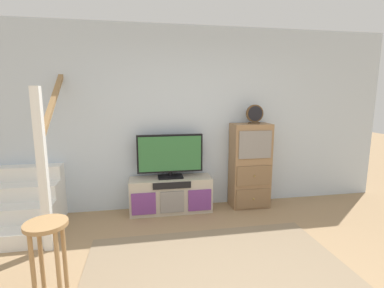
# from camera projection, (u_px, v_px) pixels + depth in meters

# --- Properties ---
(back_wall) EXTENTS (6.40, 0.12, 2.70)m
(back_wall) POSITION_uv_depth(u_px,v_px,m) (188.00, 119.00, 4.25)
(back_wall) COLOR silver
(back_wall) RESTS_ON ground_plane
(area_rug) EXTENTS (2.60, 1.80, 0.01)m
(area_rug) POSITION_uv_depth(u_px,v_px,m) (220.00, 275.00, 2.67)
(area_rug) COLOR #847056
(area_rug) RESTS_ON ground_plane
(media_console) EXTENTS (1.19, 0.38, 0.51)m
(media_console) POSITION_uv_depth(u_px,v_px,m) (171.00, 195.00, 4.12)
(media_console) COLOR #BCB29E
(media_console) RESTS_ON ground_plane
(television) EXTENTS (0.95, 0.22, 0.64)m
(television) POSITION_uv_depth(u_px,v_px,m) (170.00, 155.00, 4.04)
(television) COLOR black
(television) RESTS_ON media_console
(side_cabinet) EXTENTS (0.58, 0.38, 1.29)m
(side_cabinet) POSITION_uv_depth(u_px,v_px,m) (250.00, 166.00, 4.28)
(side_cabinet) COLOR #93704C
(side_cabinet) RESTS_ON ground_plane
(desk_clock) EXTENTS (0.26, 0.08, 0.28)m
(desk_clock) POSITION_uv_depth(u_px,v_px,m) (255.00, 114.00, 4.14)
(desk_clock) COLOR #4C3823
(desk_clock) RESTS_ON side_cabinet
(staircase) EXTENTS (1.00, 1.36, 2.20)m
(staircase) POSITION_uv_depth(u_px,v_px,m) (28.00, 195.00, 3.78)
(staircase) COLOR white
(staircase) RESTS_ON ground_plane
(bar_stool_near) EXTENTS (0.34, 0.34, 0.69)m
(bar_stool_near) POSITION_uv_depth(u_px,v_px,m) (48.00, 243.00, 2.28)
(bar_stool_near) COLOR #A37A4C
(bar_stool_near) RESTS_ON ground_plane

